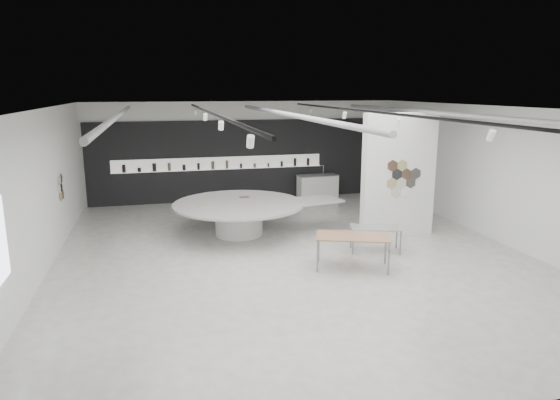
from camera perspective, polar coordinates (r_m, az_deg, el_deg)
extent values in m
cube|color=beige|center=(13.26, 1.34, -6.19)|extent=(12.00, 14.00, 0.01)
cube|color=silver|center=(12.56, 1.43, 10.50)|extent=(12.00, 14.00, 0.01)
cube|color=white|center=(19.54, -4.06, 5.61)|extent=(12.00, 0.01, 3.80)
cube|color=white|center=(6.53, 18.05, -9.29)|extent=(12.00, 0.01, 3.80)
cube|color=white|center=(15.46, 23.41, 2.76)|extent=(0.01, 14.00, 3.80)
cube|color=white|center=(12.62, -25.93, 0.52)|extent=(0.01, 14.00, 3.80)
cylinder|color=#939396|center=(12.65, -18.13, 9.06)|extent=(0.12, 12.00, 0.12)
cylinder|color=#939396|center=(13.05, 0.84, 9.77)|extent=(0.12, 12.00, 0.12)
cylinder|color=#939396|center=(14.69, 17.12, 9.54)|extent=(0.12, 12.00, 0.12)
cube|color=black|center=(12.19, -7.81, 9.83)|extent=(0.05, 13.00, 0.06)
cylinder|color=white|center=(7.26, -3.40, 6.70)|extent=(0.11, 0.18, 0.21)
cylinder|color=white|center=(10.51, -6.75, 8.45)|extent=(0.11, 0.18, 0.21)
cylinder|color=white|center=(13.79, -8.53, 9.37)|extent=(0.11, 0.18, 0.21)
cylinder|color=white|center=(17.07, -9.63, 9.92)|extent=(0.11, 0.18, 0.21)
cube|color=black|center=(13.23, 9.94, 9.97)|extent=(0.05, 13.00, 0.06)
cylinder|color=white|center=(8.91, 22.99, 6.81)|extent=(0.11, 0.18, 0.21)
cylinder|color=white|center=(11.71, 13.28, 8.62)|extent=(0.11, 0.18, 0.21)
cylinder|color=white|center=(14.72, 7.38, 9.60)|extent=(0.11, 0.18, 0.21)
cylinder|color=white|center=(17.83, 3.49, 10.18)|extent=(0.11, 0.18, 0.21)
cylinder|color=tan|center=(15.12, -23.73, 0.41)|extent=(0.03, 0.28, 0.28)
cylinder|color=#4B3625|center=(15.38, -23.58, 0.61)|extent=(0.03, 0.28, 0.28)
cylinder|color=black|center=(15.21, -23.73, 1.36)|extent=(0.03, 0.28, 0.28)
cylinder|color=white|center=(14.96, -23.89, 1.17)|extent=(0.03, 0.28, 0.28)
cylinder|color=beige|center=(15.04, -23.89, 2.12)|extent=(0.03, 0.28, 0.28)
cylinder|color=black|center=(15.30, -23.73, 2.29)|extent=(0.03, 0.28, 0.28)
cube|color=black|center=(19.52, -4.02, 4.57)|extent=(11.80, 0.10, 3.10)
cube|color=white|center=(19.32, -6.91, 4.22)|extent=(8.00, 0.06, 0.46)
cube|color=white|center=(19.29, -6.87, 3.53)|extent=(8.00, 0.18, 0.02)
cylinder|color=black|center=(19.17, -17.42, 3.45)|extent=(0.13, 0.13, 0.29)
cylinder|color=black|center=(19.15, -15.78, 3.35)|extent=(0.13, 0.13, 0.15)
cylinder|color=black|center=(19.13, -14.17, 3.65)|extent=(0.14, 0.14, 0.30)
cylinder|color=brown|center=(19.13, -12.54, 3.73)|extent=(0.12, 0.12, 0.29)
cylinder|color=black|center=(19.16, -10.91, 3.68)|extent=(0.12, 0.12, 0.21)
cylinder|color=black|center=(19.19, -9.29, 3.82)|extent=(0.10, 0.10, 0.25)
cylinder|color=brown|center=(19.24, -7.68, 3.97)|extent=(0.12, 0.12, 0.30)
cylinder|color=brown|center=(19.30, -6.08, 4.06)|extent=(0.10, 0.10, 0.31)
cylinder|color=black|center=(19.39, -4.48, 3.92)|extent=(0.09, 0.09, 0.17)
cylinder|color=brown|center=(19.49, -2.90, 3.97)|extent=(0.10, 0.10, 0.16)
cylinder|color=brown|center=(19.60, -1.34, 4.02)|extent=(0.09, 0.09, 0.15)
cylinder|color=black|center=(19.72, 0.20, 4.16)|extent=(0.09, 0.09, 0.21)
cylinder|color=black|center=(19.85, 1.73, 4.36)|extent=(0.11, 0.11, 0.31)
cylinder|color=black|center=(20.00, 3.23, 4.38)|extent=(0.11, 0.11, 0.29)
cube|color=white|center=(14.98, 13.39, 2.78)|extent=(2.20, 0.35, 3.60)
cylinder|color=beige|center=(14.85, 13.69, 1.90)|extent=(0.34, 0.03, 0.34)
cylinder|color=black|center=(14.98, 14.70, 1.94)|extent=(0.34, 0.03, 0.34)
cylinder|color=tan|center=(14.71, 12.66, 1.85)|extent=(0.34, 0.03, 0.34)
cylinder|color=#4B3625|center=(14.87, 14.25, 2.90)|extent=(0.34, 0.03, 0.34)
cylinder|color=black|center=(14.73, 13.22, 2.86)|extent=(0.34, 0.03, 0.34)
cylinder|color=white|center=(14.96, 14.14, 0.95)|extent=(0.34, 0.03, 0.34)
cylinder|color=beige|center=(14.83, 13.13, 0.89)|extent=(0.34, 0.03, 0.34)
cylinder|color=black|center=(15.01, 15.25, 2.93)|extent=(0.34, 0.03, 0.34)
cylinder|color=tan|center=(14.76, 13.79, 3.87)|extent=(0.34, 0.03, 0.34)
cylinder|color=#4B3625|center=(14.63, 12.76, 3.84)|extent=(0.34, 0.03, 0.34)
cylinder|color=white|center=(14.86, -4.71, -2.29)|extent=(1.65, 1.65, 0.91)
cylinder|color=#A5A19C|center=(14.75, -4.75, -0.45)|extent=(4.58, 4.58, 0.06)
cube|color=#A5A19C|center=(15.16, 3.59, -0.06)|extent=(1.90, 1.40, 0.06)
cube|color=tan|center=(14.40, -8.74, -0.72)|extent=(0.30, 0.24, 0.01)
cube|color=#4B3625|center=(15.48, -4.12, 0.33)|extent=(0.30, 0.24, 0.01)
cube|color=#9A6D50|center=(12.14, 8.33, -4.13)|extent=(1.93, 1.42, 0.03)
cube|color=slate|center=(11.89, 4.32, -6.46)|extent=(0.06, 0.06, 0.78)
cube|color=slate|center=(12.63, 4.45, -5.30)|extent=(0.06, 0.06, 0.78)
cube|color=slate|center=(11.95, 12.31, -6.62)|extent=(0.06, 0.06, 0.78)
cube|color=slate|center=(12.69, 11.96, -5.46)|extent=(0.06, 0.06, 0.78)
cube|color=gray|center=(13.51, 10.88, -3.11)|extent=(1.45, 1.01, 0.03)
cube|color=slate|center=(13.25, 8.33, -4.84)|extent=(0.05, 0.05, 0.65)
cube|color=slate|center=(13.81, 8.11, -4.12)|extent=(0.05, 0.05, 0.65)
cube|color=slate|center=(13.43, 13.61, -4.83)|extent=(0.05, 0.05, 0.65)
cube|color=slate|center=(13.98, 13.18, -4.12)|extent=(0.05, 0.05, 0.65)
cube|color=white|center=(19.98, 4.32, 1.53)|extent=(1.61, 0.69, 0.89)
cube|color=gray|center=(19.89, 4.34, 2.83)|extent=(1.65, 0.73, 0.03)
cylinder|color=silver|center=(20.11, 4.98, 3.48)|extent=(0.03, 0.03, 0.35)
cylinder|color=silver|center=(20.05, 4.78, 3.94)|extent=(0.16, 0.03, 0.02)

